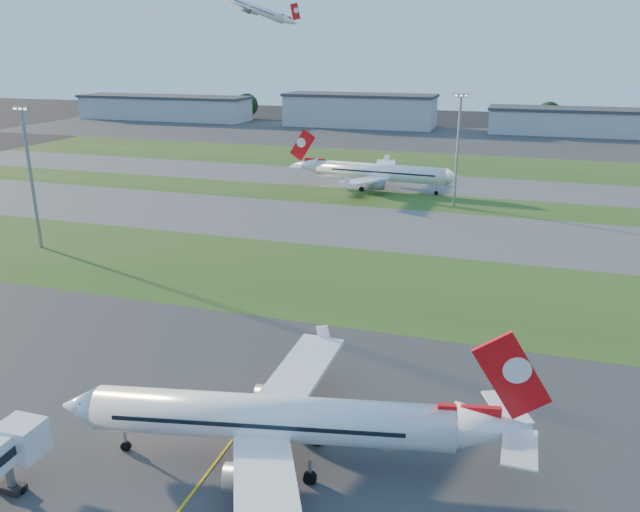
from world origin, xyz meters
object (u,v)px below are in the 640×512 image
at_px(airliner_parked, 276,419).
at_px(light_mast_west, 30,169).
at_px(light_mast_centre, 458,143).
at_px(airliner_taxiing, 379,173).

height_order(airliner_parked, light_mast_west, light_mast_west).
height_order(airliner_parked, light_mast_centre, light_mast_centre).
bearing_deg(airliner_taxiing, light_mast_centre, 154.48).
xyz_separation_m(airliner_taxiing, light_mast_centre, (20.81, -11.67, 10.13)).
relative_size(airliner_parked, airliner_taxiing, 0.91).
xyz_separation_m(airliner_parked, light_mast_west, (-65.18, 45.94, 10.49)).
distance_m(airliner_parked, light_mast_centre, 102.59).
xyz_separation_m(airliner_parked, light_mast_centre, (4.82, 101.94, 10.49)).
xyz_separation_m(airliner_taxiing, light_mast_west, (-49.19, -67.67, 10.13)).
xyz_separation_m(light_mast_west, light_mast_centre, (70.00, 56.00, 0.00)).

